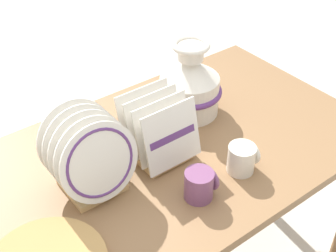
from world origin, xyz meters
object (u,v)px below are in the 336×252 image
Objects in this scene: dish_rack_round_plates at (90,159)px; dish_rack_square_plates at (159,135)px; mug_plum_glaze at (200,184)px; ceramic_vase at (190,84)px; mug_cream_glaze at (242,158)px.

dish_rack_round_plates is 0.26m from dish_rack_square_plates.
dish_rack_square_plates is at bearing 0.44° from dish_rack_round_plates.
dish_rack_square_plates is 2.31× the size of mug_plum_glaze.
ceramic_vase is 2.97× the size of mug_plum_glaze.
mug_plum_glaze is at bearing -177.44° from mug_cream_glaze.
ceramic_vase is at bearing 78.48° from mug_cream_glaze.
dish_rack_round_plates reaches higher than mug_cream_glaze.
dish_rack_square_plates reaches higher than mug_cream_glaze.
dish_rack_round_plates is at bearing -164.09° from ceramic_vase.
mug_cream_glaze is (0.43, -0.22, -0.08)m from dish_rack_round_plates.
dish_rack_round_plates is at bearing 153.09° from mug_cream_glaze.
ceramic_vase is at bearing 54.83° from mug_plum_glaze.
mug_plum_glaze is (0.25, -0.23, -0.08)m from dish_rack_round_plates.
mug_cream_glaze is at bearing -101.52° from ceramic_vase.
dish_rack_round_plates is 0.34m from mug_plum_glaze.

